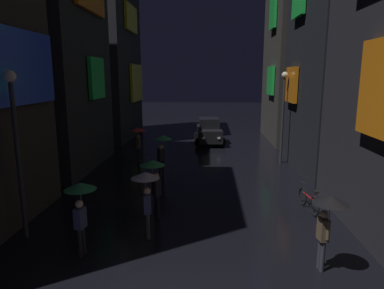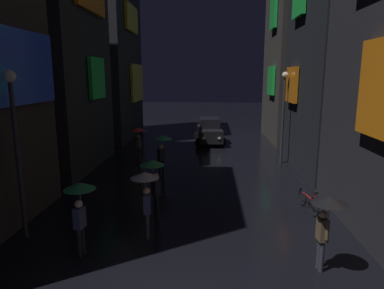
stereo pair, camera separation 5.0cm
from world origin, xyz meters
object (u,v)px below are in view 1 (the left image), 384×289
Objects in this scene: pedestrian_midstreet_centre_green at (163,144)px; pedestrian_near_crossing_red at (138,135)px; bicycle_parked_at_storefront at (309,201)px; car_distant at (209,131)px; pedestrian_foreground_right_clear at (146,186)px; pedestrian_foreground_left_black at (328,212)px; streetlamp_left_near at (16,136)px; pedestrian_far_right_green at (80,199)px; streetlamp_right_far at (283,107)px; pedestrian_midstreet_left_green at (154,172)px.

pedestrian_near_crossing_red is (-1.78, 2.63, 0.00)m from pedestrian_midstreet_centre_green.
car_distant reaches higher than bicycle_parked_at_storefront.
car_distant is (1.93, 15.45, -0.74)m from pedestrian_foreground_right_clear.
pedestrian_foreground_left_black reaches higher than car_distant.
pedestrian_midstreet_centre_green is 3.17m from pedestrian_near_crossing_red.
bicycle_parked_at_storefront is at bearing 15.76° from streetlamp_left_near.
pedestrian_far_right_green is at bearing -102.16° from car_distant.
streetlamp_right_far is (10.00, 9.95, 0.02)m from streetlamp_left_near.
pedestrian_far_right_green and pedestrian_near_crossing_red have the same top height.
pedestrian_far_right_green is at bearing -154.04° from bicycle_parked_at_storefront.
pedestrian_foreground_right_clear is 11.60m from streetlamp_right_far.
pedestrian_foreground_left_black is 17.53m from car_distant.
pedestrian_midstreet_centre_green reaches higher than bicycle_parked_at_storefront.
pedestrian_near_crossing_red is (-0.52, 10.42, 0.00)m from pedestrian_far_right_green.
pedestrian_foreground_right_clear and pedestrian_near_crossing_red have the same top height.
streetlamp_right_far is at bearing -53.76° from car_distant.
pedestrian_far_right_green is (-1.65, -1.16, 0.00)m from pedestrian_foreground_right_clear.
car_distant is at bearing 100.00° from pedestrian_foreground_left_black.
pedestrian_far_right_green is at bearing -144.83° from pedestrian_foreground_right_clear.
pedestrian_midstreet_centre_green is 1.00× the size of pedestrian_foreground_left_black.
pedestrian_near_crossing_red is 7.46m from car_distant.
pedestrian_midstreet_centre_green and pedestrian_far_right_green have the same top height.
pedestrian_midstreet_centre_green is 7.88m from streetlamp_left_near.
car_distant is (3.58, 16.61, -0.74)m from pedestrian_far_right_green.
pedestrian_midstreet_left_green is 14.04m from car_distant.
pedestrian_foreground_right_clear and pedestrian_foreground_left_black have the same top height.
streetlamp_right_far reaches higher than pedestrian_foreground_left_black.
pedestrian_foreground_right_clear reaches higher than bicycle_parked_at_storefront.
car_distant is (4.10, 6.19, -0.74)m from pedestrian_near_crossing_red.
pedestrian_foreground_right_clear is 0.40× the size of streetlamp_right_far.
pedestrian_far_right_green is 3.18m from pedestrian_midstreet_left_green.
pedestrian_midstreet_centre_green and pedestrian_foreground_right_clear have the same top height.
pedestrian_foreground_left_black reaches higher than bicycle_parked_at_storefront.
pedestrian_near_crossing_red reaches higher than bicycle_parked_at_storefront.
pedestrian_midstreet_centre_green is at bearing -154.96° from streetlamp_right_far.
car_distant is (-3.83, 13.01, 0.54)m from bicycle_parked_at_storefront.
pedestrian_near_crossing_red is 1.00× the size of pedestrian_foreground_left_black.
pedestrian_near_crossing_red is at bearing 92.84° from pedestrian_far_right_green.
streetlamp_left_near reaches higher than car_distant.
pedestrian_foreground_left_black is at bearing -95.89° from streetlamp_right_far.
streetlamp_left_near reaches higher than pedestrian_midstreet_left_green.
pedestrian_far_right_green is 0.41× the size of streetlamp_left_near.
car_distant is at bearing 82.03° from pedestrian_midstreet_left_green.
streetlamp_right_far is (6.16, 9.69, 1.64)m from pedestrian_foreground_right_clear.
bicycle_parked_at_storefront is (5.76, 2.45, -1.28)m from pedestrian_foreground_right_clear.
pedestrian_near_crossing_red is 1.17× the size of bicycle_parked_at_storefront.
pedestrian_midstreet_left_green is (1.63, 2.73, 0.00)m from pedestrian_far_right_green.
pedestrian_midstreet_centre_green is at bearing 93.29° from pedestrian_foreground_right_clear.
bicycle_parked_at_storefront is 0.35× the size of streetlamp_left_near.
pedestrian_near_crossing_red is 9.80m from streetlamp_left_near.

